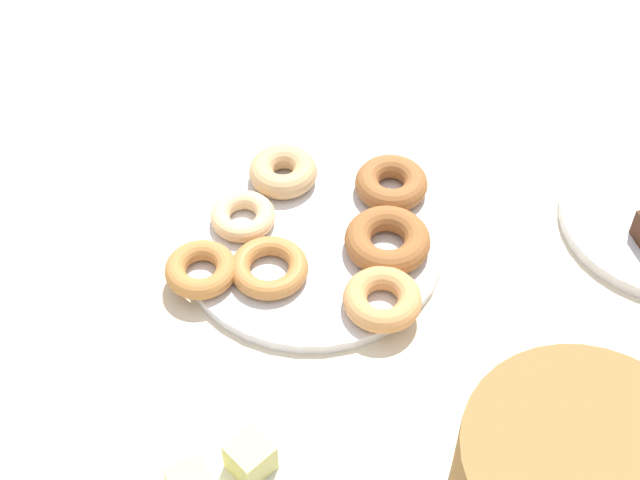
# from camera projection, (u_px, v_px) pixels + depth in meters

# --- Properties ---
(ground_plane) EXTENTS (2.40, 2.40, 0.00)m
(ground_plane) POSITION_uv_depth(u_px,v_px,m) (312.00, 246.00, 1.09)
(ground_plane) COLOR beige
(donut_plate) EXTENTS (0.30, 0.30, 0.01)m
(donut_plate) POSITION_uv_depth(u_px,v_px,m) (312.00, 243.00, 1.09)
(donut_plate) COLOR silver
(donut_plate) RESTS_ON ground_plane
(donut_0) EXTENTS (0.10, 0.10, 0.02)m
(donut_0) POSITION_uv_depth(u_px,v_px,m) (269.00, 268.00, 1.04)
(donut_0) COLOR #BC7A3D
(donut_0) RESTS_ON donut_plate
(donut_1) EXTENTS (0.11, 0.11, 0.02)m
(donut_1) POSITION_uv_depth(u_px,v_px,m) (201.00, 270.00, 1.04)
(donut_1) COLOR #BC7A3D
(donut_1) RESTS_ON donut_plate
(donut_2) EXTENTS (0.12, 0.12, 0.03)m
(donut_2) POSITION_uv_depth(u_px,v_px,m) (391.00, 183.00, 1.12)
(donut_2) COLOR #995B2D
(donut_2) RESTS_ON donut_plate
(donut_3) EXTENTS (0.09, 0.09, 0.03)m
(donut_3) POSITION_uv_depth(u_px,v_px,m) (283.00, 172.00, 1.14)
(donut_3) COLOR tan
(donut_3) RESTS_ON donut_plate
(donut_4) EXTENTS (0.13, 0.13, 0.03)m
(donut_4) POSITION_uv_depth(u_px,v_px,m) (387.00, 240.00, 1.06)
(donut_4) COLOR #995B2D
(donut_4) RESTS_ON donut_plate
(donut_5) EXTENTS (0.09, 0.09, 0.03)m
(donut_5) POSITION_uv_depth(u_px,v_px,m) (382.00, 299.00, 1.01)
(donut_5) COLOR tan
(donut_5) RESTS_ON donut_plate
(donut_6) EXTENTS (0.08, 0.08, 0.02)m
(donut_6) POSITION_uv_depth(u_px,v_px,m) (243.00, 216.00, 1.09)
(donut_6) COLOR #EABC84
(donut_6) RESTS_ON donut_plate
(basket) EXTENTS (0.30, 0.30, 0.09)m
(basket) POSITION_uv_depth(u_px,v_px,m) (581.00, 475.00, 0.85)
(basket) COLOR olive
(basket) RESTS_ON ground_plane
(melon_chunk_left) EXTENTS (0.05, 0.05, 0.04)m
(melon_chunk_left) POSITION_uv_depth(u_px,v_px,m) (250.00, 458.00, 0.85)
(melon_chunk_left) COLOR #DBD67A
(melon_chunk_left) RESTS_ON fruit_bowl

